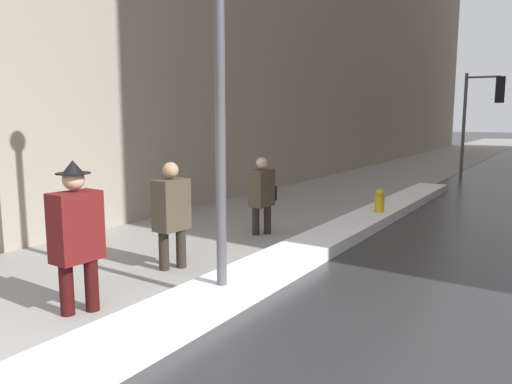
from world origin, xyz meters
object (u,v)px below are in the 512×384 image
(lamp_post, at_px, (219,31))
(traffic_light_near, at_px, (486,103))
(pedestrian_in_glasses, at_px, (76,231))
(pedestrian_trailing, at_px, (262,192))
(pedestrian_nearside, at_px, (172,211))
(fire_hydrant, at_px, (379,205))

(lamp_post, height_order, traffic_light_near, lamp_post)
(pedestrian_in_glasses, xyz_separation_m, pedestrian_trailing, (-0.26, 4.37, -0.14))
(pedestrian_in_glasses, distance_m, pedestrian_nearside, 1.83)
(lamp_post, height_order, pedestrian_trailing, lamp_post)
(lamp_post, bearing_deg, pedestrian_trailing, 113.42)
(pedestrian_nearside, bearing_deg, pedestrian_trailing, -176.19)
(lamp_post, bearing_deg, traffic_light_near, 86.82)
(lamp_post, relative_size, pedestrian_trailing, 3.63)
(pedestrian_in_glasses, height_order, fire_hydrant, pedestrian_in_glasses)
(lamp_post, xyz_separation_m, traffic_light_near, (0.82, 14.68, -0.45))
(lamp_post, distance_m, fire_hydrant, 6.26)
(pedestrian_in_glasses, bearing_deg, pedestrian_trailing, -173.52)
(lamp_post, xyz_separation_m, pedestrian_in_glasses, (-1.12, -1.18, -2.21))
(traffic_light_near, distance_m, pedestrian_nearside, 14.33)
(pedestrian_nearside, bearing_deg, fire_hydrant, 166.93)
(lamp_post, relative_size, pedestrian_nearside, 3.39)
(pedestrian_in_glasses, bearing_deg, lamp_post, 139.61)
(traffic_light_near, bearing_deg, lamp_post, -98.17)
(pedestrian_in_glasses, height_order, pedestrian_trailing, pedestrian_in_glasses)
(pedestrian_nearside, xyz_separation_m, fire_hydrant, (1.43, 4.96, -0.53))
(pedestrian_nearside, bearing_deg, lamp_post, 67.84)
(pedestrian_trailing, height_order, fire_hydrant, pedestrian_trailing)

